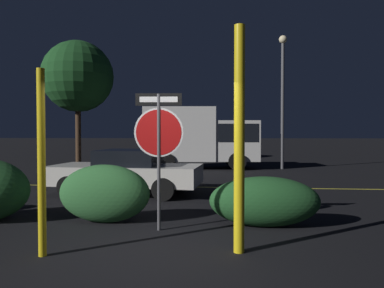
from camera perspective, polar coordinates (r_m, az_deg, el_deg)
The scene contains 11 objects.
ground_plane at distance 5.85m, azimuth -6.40°, elevation -15.85°, with size 260.00×260.00×0.00m, color black.
road_center_stripe at distance 12.29m, azimuth -0.25°, elevation -6.56°, with size 38.97×0.12×0.01m, color gold.
stop_sign at distance 6.75m, azimuth -5.09°, elevation 1.55°, with size 0.89×0.08×2.47m.
yellow_pole_left at distance 5.73m, azimuth -21.95°, elevation -2.67°, with size 0.11×0.11×2.67m, color yellow.
yellow_pole_right at distance 5.51m, azimuth 7.22°, elevation 0.68°, with size 0.16×0.16×3.33m, color yellow.
hedge_bush_2 at distance 7.61m, azimuth -13.19°, elevation -7.35°, with size 1.81×0.77×1.14m, color #2D6633.
hedge_bush_3 at distance 7.25m, azimuth 10.97°, elevation -8.59°, with size 2.08×0.84×0.94m, color #1E4C23.
passing_car_2 at distance 11.00m, azimuth -9.88°, elevation -4.11°, with size 4.46×2.26×1.28m.
delivery_truck at distance 18.72m, azimuth 1.39°, elevation 1.17°, with size 5.77×2.76×3.03m.
street_lamp at distance 19.05m, azimuth 13.65°, elevation 8.33°, with size 0.39×0.39×6.54m.
tree_1 at distance 23.26m, azimuth -17.01°, elevation 9.77°, with size 4.15×4.15×7.17m.
Camera 1 is at (1.10, -5.47, 1.75)m, focal length 35.00 mm.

